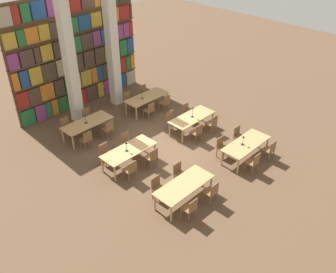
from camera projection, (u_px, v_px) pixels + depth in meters
ground_plane at (163, 147)px, 15.94m from camera, size 40.00×40.00×0.00m
bookshelf_bank at (78, 53)px, 17.84m from camera, size 6.98×0.35×5.50m
pillar_left at (69, 60)px, 16.24m from camera, size 0.46×0.46×6.00m
pillar_center at (112, 46)px, 17.66m from camera, size 0.46×0.46×6.00m
reading_table_0 at (184, 186)px, 12.80m from camera, size 2.23×0.92×0.72m
chair_0 at (190, 208)px, 12.15m from camera, size 0.42×0.40×0.88m
chair_1 at (158, 187)px, 13.02m from camera, size 0.42×0.40×0.88m
chair_2 at (212, 192)px, 12.82m from camera, size 0.42×0.40×0.88m
chair_3 at (180, 173)px, 13.69m from camera, size 0.42×0.40×0.88m
reading_table_1 at (246, 145)px, 14.91m from camera, size 2.23×0.92×0.72m
chair_4 at (253, 162)px, 14.23m from camera, size 0.42×0.40×0.88m
chair_5 at (222, 147)px, 15.10m from camera, size 0.42×0.40×0.88m
chair_6 at (270, 150)px, 14.94m from camera, size 0.42×0.40×0.88m
chair_7 at (239, 135)px, 15.81m from camera, size 0.42×0.40×0.88m
desk_lamp_0 at (243, 139)px, 14.64m from camera, size 0.14×0.14×0.41m
reading_table_2 at (129, 151)px, 14.54m from camera, size 2.23×0.92×0.72m
chair_8 at (130, 170)px, 13.85m from camera, size 0.42×0.40×0.88m
chair_9 at (106, 153)px, 14.72m from camera, size 0.42×0.40×0.88m
chair_10 at (152, 157)px, 14.51m from camera, size 0.42×0.40×0.88m
chair_11 at (127, 142)px, 15.38m from camera, size 0.42×0.40×0.88m
desk_lamp_1 at (126, 145)px, 14.28m from camera, size 0.14×0.14×0.41m
reading_table_3 at (192, 118)px, 16.67m from camera, size 2.23×0.92×0.72m
chair_12 at (197, 132)px, 16.02m from camera, size 0.42×0.40×0.88m
chair_13 at (172, 120)px, 16.89m from camera, size 0.42×0.40×0.88m
chair_14 at (212, 123)px, 16.65m from camera, size 0.42×0.40×0.88m
chair_15 at (187, 112)px, 17.52m from camera, size 0.42×0.40×0.88m
desk_lamp_2 at (193, 110)px, 16.44m from camera, size 0.14×0.14×0.50m
reading_table_4 at (87, 124)px, 16.26m from camera, size 2.23×0.92×0.72m
chair_16 at (87, 139)px, 15.57m from camera, size 0.42×0.40×0.88m
chair_17 at (67, 126)px, 16.44m from camera, size 0.42×0.40×0.88m
chair_18 at (108, 129)px, 16.25m from camera, size 0.42×0.40×0.88m
chair_19 at (88, 117)px, 17.12m from camera, size 0.42×0.40×0.88m
desk_lamp_3 at (85, 117)px, 16.03m from camera, size 0.14×0.14×0.42m
reading_table_5 at (147, 98)px, 18.31m from camera, size 2.23×0.92×0.72m
chair_20 at (150, 110)px, 17.66m from camera, size 0.42×0.40×0.88m
chair_21 at (129, 100)px, 18.53m from camera, size 0.42×0.40×0.88m
chair_22 at (165, 102)px, 18.30m from camera, size 0.42×0.40×0.88m
chair_23 at (144, 93)px, 19.17m from camera, size 0.42×0.40×0.88m
desk_lamp_4 at (142, 93)px, 17.94m from camera, size 0.14×0.14×0.48m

